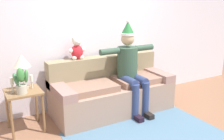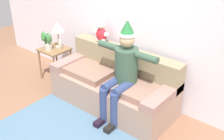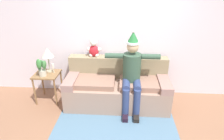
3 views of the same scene
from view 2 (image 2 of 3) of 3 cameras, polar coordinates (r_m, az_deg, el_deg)
ground_plane at (r=4.08m, az=-8.90°, el=-13.26°), size 10.00×10.00×0.00m
back_wall at (r=4.46m, az=4.76°, el=10.54°), size 7.00×0.10×2.70m
couch at (r=4.49m, az=0.55°, el=-3.17°), size 2.02×0.86×0.91m
person_seated at (r=4.01m, az=2.13°, el=0.02°), size 1.02×0.77×1.55m
teddy_bear at (r=4.64m, az=-2.22°, el=7.83°), size 0.29×0.17×0.38m
side_table at (r=5.32m, az=-11.71°, el=3.25°), size 0.49×0.47×0.62m
table_lamp at (r=5.17m, az=-11.16°, el=8.51°), size 0.24×0.24×0.50m
potted_plant at (r=5.18m, az=-13.14°, el=5.86°), size 0.24×0.23×0.39m
candle_tall at (r=5.32m, az=-13.08°, el=6.00°), size 0.04×0.04×0.22m
candle_short at (r=5.16m, az=-10.63°, el=5.42°), size 0.04×0.04×0.20m
area_rug at (r=4.09m, az=-8.80°, el=-13.15°), size 2.12×1.39×0.01m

